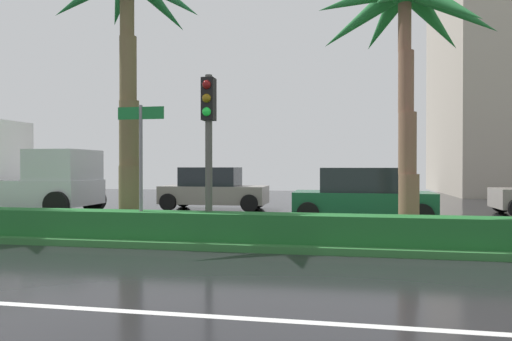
{
  "coord_description": "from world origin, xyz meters",
  "views": [
    {
      "loc": [
        5.7,
        -3.25,
        1.77
      ],
      "look_at": [
        3.13,
        10.46,
        1.64
      ],
      "focal_mm": 32.64,
      "sensor_mm": 36.0,
      "label": 1
    }
  ],
  "objects_px": {
    "car_in_traffic_leading": "(213,189)",
    "car_in_traffic_second": "(361,196)",
    "palm_tree_centre_left": "(126,17)",
    "palm_tree_centre": "(404,22)",
    "street_name_sign": "(141,152)",
    "traffic_signal_median_right": "(208,126)",
    "box_truck_lead": "(9,172)"
  },
  "relations": [
    {
      "from": "traffic_signal_median_right",
      "to": "car_in_traffic_second",
      "type": "height_order",
      "value": "traffic_signal_median_right"
    },
    {
      "from": "palm_tree_centre",
      "to": "car_in_traffic_second",
      "type": "xyz_separation_m",
      "value": [
        -0.83,
        3.68,
        -4.31
      ]
    },
    {
      "from": "car_in_traffic_leading",
      "to": "box_truck_lead",
      "type": "bearing_deg",
      "value": -156.07
    },
    {
      "from": "car_in_traffic_second",
      "to": "traffic_signal_median_right",
      "type": "bearing_deg",
      "value": -125.76
    },
    {
      "from": "box_truck_lead",
      "to": "car_in_traffic_leading",
      "type": "bearing_deg",
      "value": 23.93
    },
    {
      "from": "box_truck_lead",
      "to": "traffic_signal_median_right",
      "type": "bearing_deg",
      "value": -29.3
    },
    {
      "from": "palm_tree_centre_left",
      "to": "palm_tree_centre",
      "type": "bearing_deg",
      "value": 2.91
    },
    {
      "from": "palm_tree_centre",
      "to": "street_name_sign",
      "type": "distance_m",
      "value": 6.81
    },
    {
      "from": "palm_tree_centre",
      "to": "car_in_traffic_second",
      "type": "distance_m",
      "value": 5.73
    },
    {
      "from": "palm_tree_centre",
      "to": "box_truck_lead",
      "type": "xyz_separation_m",
      "value": [
        -13.64,
        3.96,
        -3.59
      ]
    },
    {
      "from": "palm_tree_centre",
      "to": "car_in_traffic_leading",
      "type": "relative_size",
      "value": 1.46
    },
    {
      "from": "street_name_sign",
      "to": "box_truck_lead",
      "type": "height_order",
      "value": "box_truck_lead"
    },
    {
      "from": "traffic_signal_median_right",
      "to": "street_name_sign",
      "type": "xyz_separation_m",
      "value": [
        -1.51,
        -0.27,
        -0.61
      ]
    },
    {
      "from": "traffic_signal_median_right",
      "to": "palm_tree_centre",
      "type": "bearing_deg",
      "value": 15.83
    },
    {
      "from": "palm_tree_centre_left",
      "to": "car_in_traffic_second",
      "type": "relative_size",
      "value": 1.65
    },
    {
      "from": "box_truck_lead",
      "to": "car_in_traffic_leading",
      "type": "xyz_separation_m",
      "value": [
        7.0,
        3.11,
        -0.72
      ]
    },
    {
      "from": "palm_tree_centre_left",
      "to": "traffic_signal_median_right",
      "type": "distance_m",
      "value": 3.86
    },
    {
      "from": "palm_tree_centre",
      "to": "street_name_sign",
      "type": "bearing_deg",
      "value": -165.61
    },
    {
      "from": "street_name_sign",
      "to": "box_truck_lead",
      "type": "distance_m",
      "value": 9.5
    },
    {
      "from": "palm_tree_centre_left",
      "to": "palm_tree_centre",
      "type": "distance_m",
      "value": 6.83
    },
    {
      "from": "traffic_signal_median_right",
      "to": "palm_tree_centre_left",
      "type": "bearing_deg",
      "value": 159.74
    },
    {
      "from": "palm_tree_centre",
      "to": "box_truck_lead",
      "type": "bearing_deg",
      "value": 163.83
    },
    {
      "from": "car_in_traffic_leading",
      "to": "palm_tree_centre",
      "type": "bearing_deg",
      "value": -46.77
    },
    {
      "from": "palm_tree_centre",
      "to": "car_in_traffic_leading",
      "type": "xyz_separation_m",
      "value": [
        -6.64,
        7.06,
        -4.31
      ]
    },
    {
      "from": "box_truck_lead",
      "to": "car_in_traffic_second",
      "type": "xyz_separation_m",
      "value": [
        12.81,
        -0.27,
        -0.72
      ]
    },
    {
      "from": "palm_tree_centre",
      "to": "car_in_traffic_second",
      "type": "relative_size",
      "value": 1.46
    },
    {
      "from": "car_in_traffic_leading",
      "to": "street_name_sign",
      "type": "bearing_deg",
      "value": -84.99
    },
    {
      "from": "street_name_sign",
      "to": "car_in_traffic_leading",
      "type": "relative_size",
      "value": 0.7
    },
    {
      "from": "street_name_sign",
      "to": "car_in_traffic_leading",
      "type": "distance_m",
      "value": 8.7
    },
    {
      "from": "traffic_signal_median_right",
      "to": "box_truck_lead",
      "type": "bearing_deg",
      "value": 150.7
    },
    {
      "from": "traffic_signal_median_right",
      "to": "box_truck_lead",
      "type": "relative_size",
      "value": 0.58
    },
    {
      "from": "car_in_traffic_leading",
      "to": "car_in_traffic_second",
      "type": "relative_size",
      "value": 1.0
    }
  ]
}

